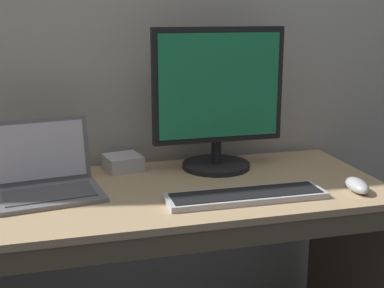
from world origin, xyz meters
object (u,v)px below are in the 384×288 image
at_px(laptop_space_gray, 46,178).
at_px(computer_mouse, 357,185).
at_px(external_monitor, 218,99).
at_px(external_drive_box, 123,162).
at_px(wired_keyboard, 246,196).

bearing_deg(laptop_space_gray, computer_mouse, -14.37).
relative_size(external_monitor, external_drive_box, 4.08).
relative_size(external_monitor, wired_keyboard, 1.02).
xyz_separation_m(wired_keyboard, external_drive_box, (-0.31, 0.40, 0.02)).
bearing_deg(laptop_space_gray, external_drive_box, 35.13).
distance_m(external_monitor, computer_mouse, 0.54).
height_order(external_monitor, wired_keyboard, external_monitor).
xyz_separation_m(laptop_space_gray, external_drive_box, (0.26, 0.19, -0.02)).
bearing_deg(external_drive_box, external_monitor, -13.15).
xyz_separation_m(laptop_space_gray, wired_keyboard, (0.58, -0.21, -0.04)).
height_order(computer_mouse, external_drive_box, external_drive_box).
height_order(laptop_space_gray, external_drive_box, laptop_space_gray).
relative_size(computer_mouse, external_drive_box, 1.01).
height_order(external_monitor, external_drive_box, external_monitor).
xyz_separation_m(external_monitor, external_drive_box, (-0.33, 0.08, -0.23)).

